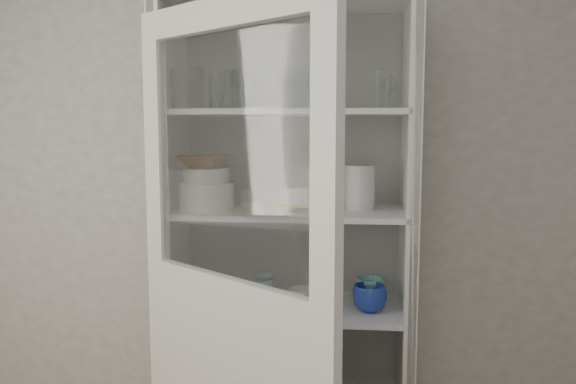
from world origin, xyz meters
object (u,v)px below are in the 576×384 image
Objects in this scene: goblet_0 at (236,89)px; white_ramekin at (298,194)px; grey_bowl_stack at (359,188)px; glass_platter at (298,207)px; yellow_trivet at (298,204)px; teal_jar at (264,286)px; cupboard_door at (231,344)px; white_canister at (195,282)px; pantry_cabinet at (289,281)px; goblet_2 at (292,89)px; plate_stack_front at (207,196)px; mug_white at (301,301)px; terracotta_bowl at (207,162)px; mug_blue at (370,298)px; mug_teal at (370,291)px; measuring_cups at (259,302)px; goblet_3 at (389,92)px; goblet_1 at (284,92)px; cream_bowl at (207,175)px; plate_stack_back at (204,193)px.

goblet_0 is 1.22× the size of white_ramekin.
glass_platter is at bearing -178.91° from grey_bowl_stack.
yellow_trivet is 0.25m from grey_bowl_stack.
white_ramekin is 1.50× the size of teal_jar.
cupboard_door is 14.71× the size of white_canister.
goblet_2 is at bearing 61.22° from pantry_cabinet.
white_ramekin is (0.36, 0.06, 0.01)m from plate_stack_front.
terracotta_bowl is at bearing 175.56° from mug_white.
glass_platter is 2.14× the size of mug_blue.
white_ramekin is (0.00, 0.00, 0.05)m from glass_platter.
plate_stack_front is 2.18× the size of teal_jar.
mug_teal is (0.05, 0.04, -0.44)m from grey_bowl_stack.
yellow_trivet is at bearing -17.42° from goblet_0.
mug_blue is (0.48, 0.42, 0.04)m from cupboard_door.
plate_stack_front is (-0.09, -0.14, -0.44)m from goblet_0.
yellow_trivet reaches higher than measuring_cups.
mug_blue and mug_teal have the same top height.
goblet_3 is 1.50× the size of teal_jar.
goblet_1 is (-0.03, 0.06, 0.80)m from pantry_cabinet.
goblet_3 reaches higher than grey_bowl_stack.
white_ramekin is (0.00, 0.00, 0.04)m from yellow_trivet.
white_canister reaches higher than mug_blue.
terracotta_bowl is at bearing 0.00° from cream_bowl.
goblet_0 is 1.35× the size of white_canister.
grey_bowl_stack is (0.61, 0.06, 0.03)m from plate_stack_front.
glass_platter is at bearing -61.87° from goblet_1.
plate_stack_back is at bearing 173.70° from pantry_cabinet.
mug_blue is at bearing -8.63° from white_canister.
goblet_2 is (0.04, -0.04, 0.01)m from goblet_1.
white_ramekin is 1.51× the size of measuring_cups.
glass_platter is at bearing 0.00° from white_ramekin.
pantry_cabinet is 0.35m from yellow_trivet.
goblet_3 is (0.44, -0.01, -0.00)m from goblet_1.
goblet_3 reaches higher than mug_teal.
pantry_cabinet is 18.10× the size of mug_teal.
mug_blue is (0.29, -0.06, -0.37)m from yellow_trivet.
white_ramekin is (0.42, -0.12, 0.01)m from plate_stack_back.
plate_stack_front reaches higher than white_canister.
grey_bowl_stack reaches higher than cream_bowl.
cupboard_door is 0.65m from glass_platter.
teal_jar is at bearing -8.45° from plate_stack_back.
mug_white is 0.19m from measuring_cups.
glass_platter is (0.42, -0.12, -0.04)m from plate_stack_back.
cream_bowl is 0.82m from mug_blue.
plate_stack_back is (-0.24, 0.60, 0.44)m from cupboard_door.
cream_bowl reaches higher than mug_blue.
mug_blue is at bearing -54.66° from grey_bowl_stack.
white_canister is (-0.74, 0.11, 0.01)m from mug_blue.
pantry_cabinet is at bearing -172.57° from goblet_3.
goblet_2 is (0.01, 0.02, 0.81)m from pantry_cabinet.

